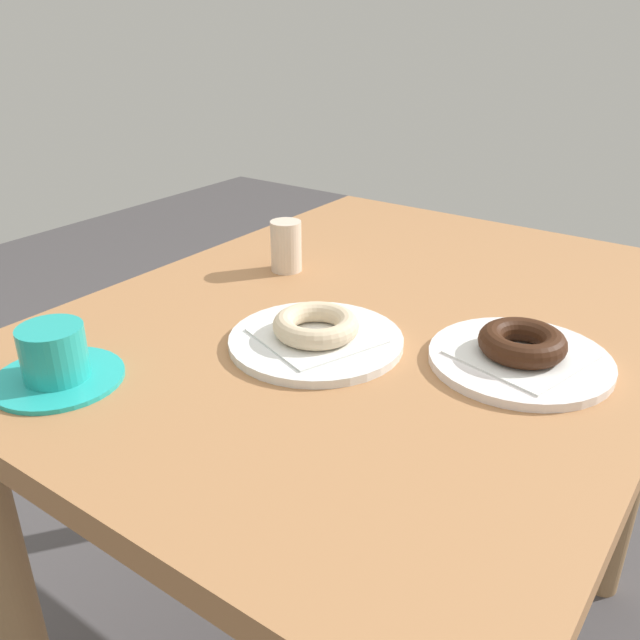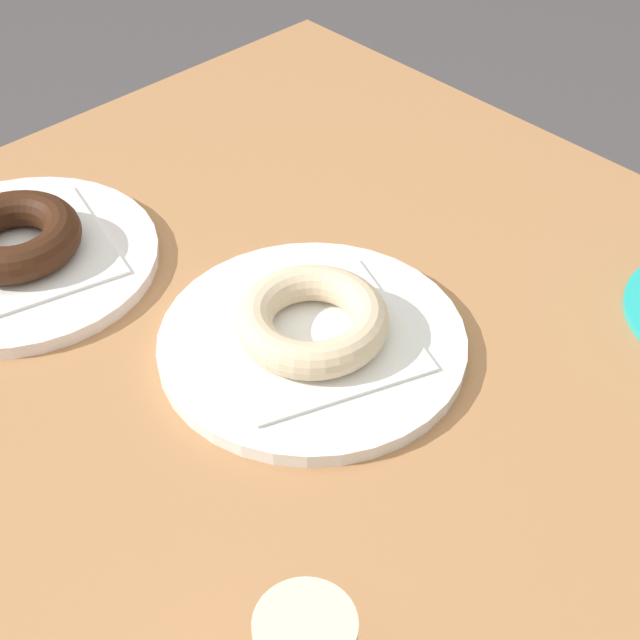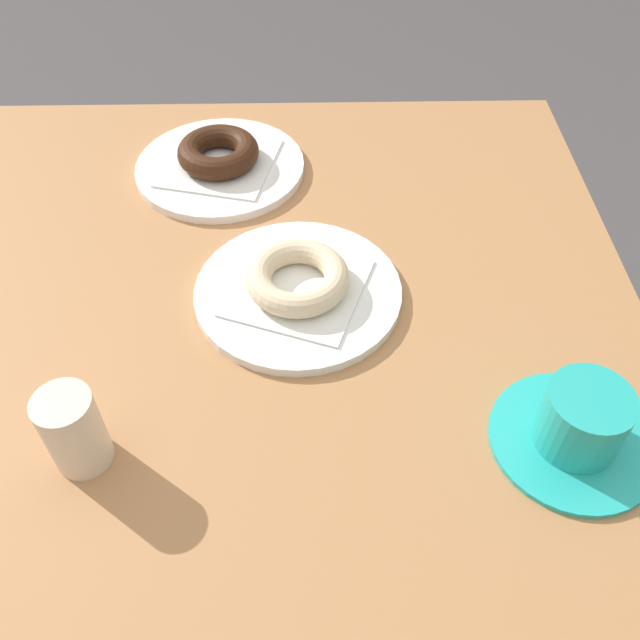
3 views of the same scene
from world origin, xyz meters
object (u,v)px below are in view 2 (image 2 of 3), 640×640
donut_chocolate_ring (14,236)px  plate_sugar_ring (312,343)px  donut_sugar_ring (312,320)px  plate_chocolate_ring (20,260)px

donut_chocolate_ring → plate_sugar_ring: donut_chocolate_ring is taller
donut_chocolate_ring → donut_sugar_ring: (-0.11, 0.24, -0.00)m
plate_chocolate_ring → plate_sugar_ring: size_ratio=0.98×
donut_chocolate_ring → plate_sugar_ring: bearing=113.9°
plate_chocolate_ring → donut_chocolate_ring: 0.02m
plate_sugar_ring → donut_sugar_ring: donut_sugar_ring is taller
donut_chocolate_ring → donut_sugar_ring: 0.26m
plate_chocolate_ring → plate_sugar_ring: bearing=113.9°
plate_sugar_ring → donut_sugar_ring: bearing=7.1°
plate_chocolate_ring → donut_chocolate_ring: (0.00, 0.00, 0.02)m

